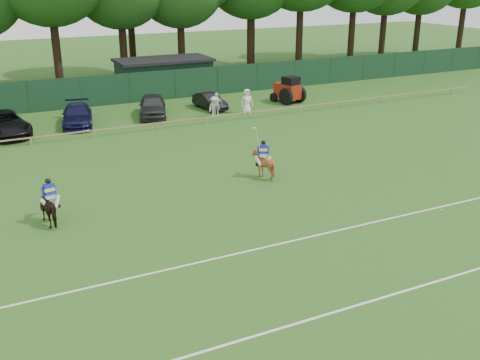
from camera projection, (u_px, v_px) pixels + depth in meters
ground at (261, 236)px, 23.41m from camera, size 160.00×160.00×0.00m
horse_dark at (51, 207)px, 24.35m from camera, size 1.18×1.90×1.49m
horse_chestnut at (263, 164)px, 29.78m from camera, size 1.66×1.73×1.48m
suv_black at (4, 124)px, 37.55m from camera, size 3.49×5.99×1.57m
sedan_navy at (77, 115)px, 39.97m from camera, size 2.99×5.30×1.45m
hatch_grey at (153, 106)px, 42.35m from camera, size 3.32×5.21×1.65m
estate_black at (210, 101)px, 44.75m from camera, size 1.73×3.88×1.24m
spectator_left at (214, 107)px, 42.10m from camera, size 1.17×0.91×1.59m
spectator_mid at (216, 105)px, 42.13m from camera, size 1.12×0.55×1.86m
spectator_right at (247, 101)px, 43.16m from camera, size 0.99×0.70×1.92m
rider_dark at (49, 193)px, 24.10m from camera, size 0.93×0.47×1.41m
rider_chestnut at (263, 152)px, 29.53m from camera, size 0.89×0.79×2.05m
polo_ball at (441, 210)px, 25.83m from camera, size 0.09×0.09×0.09m
pitch_lines at (306, 274)px, 20.46m from camera, size 60.00×5.10×0.01m
pitch_rail at (138, 125)px, 38.42m from camera, size 62.10×0.10×0.50m
perimeter_fence at (106, 90)px, 45.72m from camera, size 92.08×0.08×2.50m
utility_shed at (164, 75)px, 50.61m from camera, size 8.40×4.40×3.04m
tree_row at (108, 86)px, 53.72m from camera, size 96.00×12.00×21.00m
tractor at (289, 90)px, 46.77m from camera, size 2.30×2.95×2.21m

